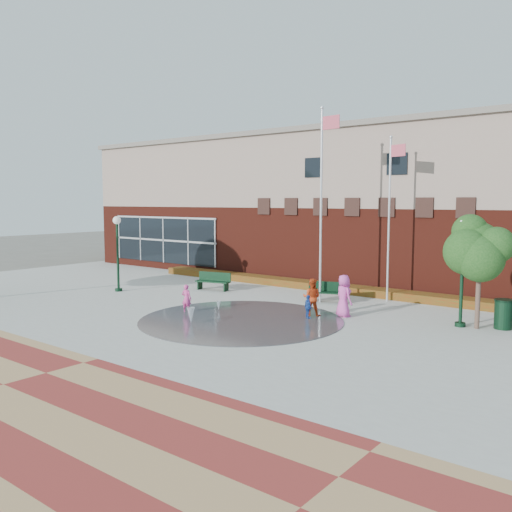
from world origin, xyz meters
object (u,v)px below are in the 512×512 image
Objects in this scene: bench_left at (213,285)px; flagpole_right at (390,210)px; flagpole_left at (322,195)px; trash_can at (503,314)px; child_splash at (187,299)px.

flagpole_right is at bearing 3.79° from bench_left.
flagpole_left reaches higher than flagpole_right.
bench_left is at bearing -144.10° from flagpole_right.
trash_can is at bearing 4.53° from flagpole_left.
child_splash is (-3.44, -5.69, -4.58)m from flagpole_left.
flagpole_left is 8.20m from bench_left.
child_splash reaches higher than trash_can.
trash_can is (5.92, -2.64, -3.89)m from flagpole_right.
child_splash is at bearing -108.03° from flagpole_right.
trash_can is at bearing -171.37° from child_splash.
flagpole_left reaches higher than child_splash.
flagpole_right is 6.87× the size of trash_can.
bench_left is at bearing -74.07° from child_splash.
flagpole_right is 3.91× the size of bench_left.
flagpole_left is at bearing 177.18° from trash_can.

